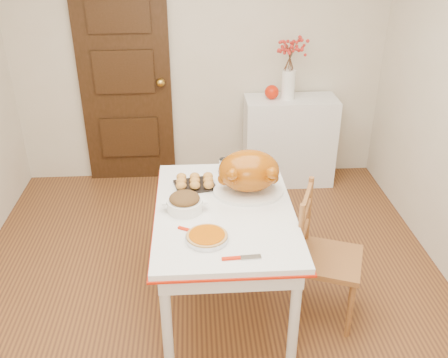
{
  "coord_description": "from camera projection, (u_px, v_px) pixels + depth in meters",
  "views": [
    {
      "loc": [
        -0.07,
        -2.58,
        2.35
      ],
      "look_at": [
        0.1,
        0.07,
        0.94
      ],
      "focal_mm": 39.49,
      "sensor_mm": 36.0,
      "label": 1
    }
  ],
  "objects": [
    {
      "name": "floor",
      "position": [
        210.0,
        305.0,
        3.38
      ],
      "size": [
        3.5,
        4.0,
        0.0
      ],
      "primitive_type": "cube",
      "color": "#492819",
      "rests_on": "ground"
    },
    {
      "name": "wall_back",
      "position": [
        199.0,
        53.0,
        4.56
      ],
      "size": [
        3.5,
        0.0,
        2.5
      ],
      "primitive_type": "cube",
      "color": "beige",
      "rests_on": "ground"
    },
    {
      "name": "door_back",
      "position": [
        125.0,
        78.0,
        4.59
      ],
      "size": [
        0.85,
        0.06,
        2.06
      ],
      "primitive_type": "cube",
      "color": "#331C0F",
      "rests_on": "ground"
    },
    {
      "name": "sideboard",
      "position": [
        289.0,
        141.0,
        4.79
      ],
      "size": [
        0.86,
        0.38,
        0.86
      ],
      "primitive_type": "cube",
      "color": "white",
      "rests_on": "floor"
    },
    {
      "name": "kitchen_table",
      "position": [
        224.0,
        258.0,
        3.22
      ],
      "size": [
        0.87,
        1.27,
        0.76
      ],
      "primitive_type": null,
      "color": "white",
      "rests_on": "floor"
    },
    {
      "name": "chair_oak",
      "position": [
        329.0,
        257.0,
        3.11
      ],
      "size": [
        0.52,
        0.52,
        0.91
      ],
      "primitive_type": null,
      "rotation": [
        0.0,
        0.0,
        1.21
      ],
      "color": "brown",
      "rests_on": "floor"
    },
    {
      "name": "berry_vase",
      "position": [
        289.0,
        69.0,
        4.46
      ],
      "size": [
        0.29,
        0.29,
        0.56
      ],
      "primitive_type": null,
      "color": "white",
      "rests_on": "sideboard"
    },
    {
      "name": "apple",
      "position": [
        272.0,
        92.0,
        4.55
      ],
      "size": [
        0.13,
        0.13,
        0.13
      ],
      "primitive_type": "sphere",
      "color": "red",
      "rests_on": "sideboard"
    },
    {
      "name": "turkey_platter",
      "position": [
        249.0,
        173.0,
        3.15
      ],
      "size": [
        0.47,
        0.37,
        0.29
      ],
      "primitive_type": null,
      "rotation": [
        0.0,
        0.0,
        0.02
      ],
      "color": "#A15403",
      "rests_on": "kitchen_table"
    },
    {
      "name": "pumpkin_pie",
      "position": [
        207.0,
        236.0,
        2.74
      ],
      "size": [
        0.3,
        0.3,
        0.05
      ],
      "primitive_type": "cylinder",
      "rotation": [
        0.0,
        0.0,
        0.3
      ],
      "color": "#AC4B00",
      "rests_on": "kitchen_table"
    },
    {
      "name": "stuffing_dish",
      "position": [
        185.0,
        202.0,
        3.0
      ],
      "size": [
        0.28,
        0.22,
        0.11
      ],
      "primitive_type": null,
      "rotation": [
        0.0,
        0.0,
        -0.01
      ],
      "color": "#4E3116",
      "rests_on": "kitchen_table"
    },
    {
      "name": "rolls_tray",
      "position": [
        195.0,
        182.0,
        3.28
      ],
      "size": [
        0.3,
        0.26,
        0.07
      ],
      "primitive_type": null,
      "rotation": [
        0.0,
        0.0,
        0.23
      ],
      "color": "#C9852F",
      "rests_on": "kitchen_table"
    },
    {
      "name": "pie_server",
      "position": [
        241.0,
        258.0,
        2.6
      ],
      "size": [
        0.21,
        0.07,
        0.01
      ],
      "primitive_type": null,
      "rotation": [
        0.0,
        0.0,
        0.06
      ],
      "color": "silver",
      "rests_on": "kitchen_table"
    },
    {
      "name": "carving_knife",
      "position": [
        197.0,
        232.0,
        2.8
      ],
      "size": [
        0.24,
        0.17,
        0.01
      ],
      "primitive_type": null,
      "rotation": [
        0.0,
        0.0,
        -0.51
      ],
      "color": "silver",
      "rests_on": "kitchen_table"
    },
    {
      "name": "drinking_glass",
      "position": [
        224.0,
        166.0,
        3.45
      ],
      "size": [
        0.07,
        0.07,
        0.11
      ],
      "primitive_type": "cylinder",
      "rotation": [
        0.0,
        0.0,
        -0.12
      ],
      "color": "white",
      "rests_on": "kitchen_table"
    },
    {
      "name": "shaker_pair",
      "position": [
        268.0,
        165.0,
        3.48
      ],
      "size": [
        0.09,
        0.04,
        0.09
      ],
      "primitive_type": null,
      "rotation": [
        0.0,
        0.0,
        -0.12
      ],
      "color": "white",
      "rests_on": "kitchen_table"
    }
  ]
}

